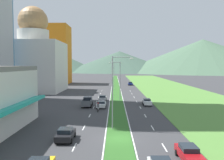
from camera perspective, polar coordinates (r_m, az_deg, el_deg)
ground_plane at (r=31.29m, az=1.61°, el=-13.74°), size 600.00×600.00×0.00m
grass_median at (r=90.35m, az=0.94°, el=-2.32°), size 3.20×240.00×0.06m
grass_verge_right at (r=92.79m, az=13.77°, el=-2.27°), size 24.00×240.00×0.06m
lane_dash_left_2 at (r=28.82m, az=-8.85°, el=-15.31°), size 0.16×2.80×0.01m
lane_dash_left_3 at (r=36.88m, az=-6.64°, el=-11.06°), size 0.16×2.80×0.01m
lane_dash_left_4 at (r=45.11m, az=-5.27°, el=-8.34°), size 0.16×2.80×0.01m
lane_dash_left_5 at (r=53.43m, az=-4.33°, el=-6.47°), size 0.16×2.80×0.01m
lane_dash_left_6 at (r=61.80m, az=-3.65°, el=-5.09°), size 0.16×2.80×0.01m
lane_dash_left_7 at (r=70.20m, az=-3.14°, el=-4.05°), size 0.16×2.80×0.01m
lane_dash_left_8 at (r=78.63m, az=-2.74°, el=-3.23°), size 0.16×2.80×0.01m
lane_dash_left_9 at (r=87.07m, az=-2.41°, el=-2.56°), size 0.16×2.80×0.01m
lane_dash_right_2 at (r=29.01m, az=12.22°, el=-15.22°), size 0.16×2.80×0.01m
lane_dash_right_3 at (r=37.03m, az=9.52°, el=-11.03°), size 0.16×2.80×0.01m
lane_dash_right_4 at (r=45.24m, az=7.83°, el=-8.33°), size 0.16×2.80×0.01m
lane_dash_right_5 at (r=53.53m, az=6.68°, el=-6.46°), size 0.16×2.80×0.01m
lane_dash_right_6 at (r=61.89m, az=5.84°, el=-5.09°), size 0.16×2.80×0.01m
lane_dash_right_7 at (r=70.28m, az=5.21°, el=-4.05°), size 0.16×2.80×0.01m
lane_dash_right_8 at (r=78.70m, az=4.71°, el=-3.23°), size 0.16×2.80×0.01m
lane_dash_right_9 at (r=87.13m, az=4.31°, el=-2.57°), size 0.16×2.80×0.01m
edge_line_median_left at (r=90.36m, az=-0.17°, el=-2.34°), size 0.16×240.00×0.01m
edge_line_median_right at (r=90.38m, az=2.05°, el=-2.34°), size 0.16×240.00×0.01m
domed_building at (r=89.40m, az=-17.91°, el=4.63°), size 19.92×19.92×29.53m
midrise_colored at (r=124.12m, az=-13.50°, el=5.81°), size 15.09×15.09×28.73m
hill_far_left at (r=334.39m, az=-13.38°, el=4.26°), size 124.20×124.20×27.77m
hill_far_center at (r=321.19m, az=1.78°, el=4.35°), size 147.51×147.51×27.31m
hill_far_right at (r=330.40m, az=20.51°, el=5.35°), size 215.47×215.47×41.70m
street_lamp_near at (r=34.81m, az=0.59°, el=-1.86°), size 3.08×0.43×10.56m
street_lamp_mid at (r=62.97m, az=1.63°, el=0.38°), size 3.02×0.42×10.17m
street_lamp_far at (r=91.10m, az=0.63°, el=1.45°), size 3.24×0.47×10.36m
car_0 at (r=56.90m, az=8.22°, el=-5.09°), size 1.89×4.65×1.48m
car_1 at (r=62.84m, az=-2.22°, el=-4.26°), size 1.99×4.25×1.45m
car_4 at (r=53.07m, az=-2.54°, el=-5.70°), size 2.04×4.68×1.46m
car_5 at (r=25.60m, az=17.65°, el=-16.09°), size 1.91×4.60×1.49m
car_6 at (r=111.34m, az=4.33°, el=-0.84°), size 2.01×4.31×1.49m
car_7 at (r=31.15m, az=-10.85°, el=-12.39°), size 2.04×4.29×1.53m
pickup_truck_0 at (r=54.97m, az=-5.83°, el=-5.16°), size 2.18×5.40×2.00m
motorcycle_rider at (r=48.91m, az=-3.28°, el=-6.52°), size 0.36×2.00×1.80m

